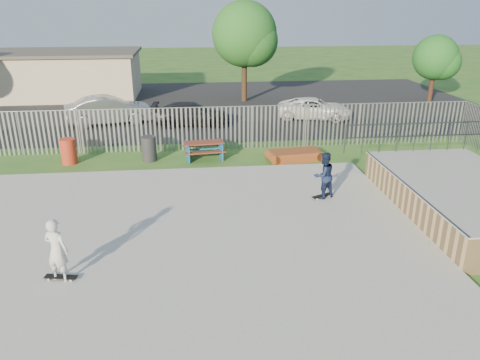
{
  "coord_description": "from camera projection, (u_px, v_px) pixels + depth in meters",
  "views": [
    {
      "loc": [
        0.82,
        -12.03,
        6.53
      ],
      "look_at": [
        2.32,
        2.0,
        1.1
      ],
      "focal_mm": 35.0,
      "sensor_mm": 36.0,
      "label": 1
    }
  ],
  "objects": [
    {
      "name": "car_dark",
      "position": [
        192.0,
        114.0,
        25.89
      ],
      "size": [
        4.41,
        2.02,
        1.25
      ],
      "primitive_type": "imported",
      "rotation": [
        0.0,
        0.0,
        1.51
      ],
      "color": "black",
      "rests_on": "parking_lot"
    },
    {
      "name": "car_white",
      "position": [
        315.0,
        109.0,
        27.33
      ],
      "size": [
        4.66,
        2.99,
        1.19
      ],
      "primitive_type": "imported",
      "rotation": [
        0.0,
        0.0,
        1.32
      ],
      "color": "white",
      "rests_on": "parking_lot"
    },
    {
      "name": "fence",
      "position": [
        197.0,
        159.0,
        17.42
      ],
      "size": [
        26.04,
        16.02,
        2.0
      ],
      "color": "gray",
      "rests_on": "ground"
    },
    {
      "name": "parking_lot",
      "position": [
        178.0,
        105.0,
        31.05
      ],
      "size": [
        40.0,
        18.0,
        0.02
      ],
      "primitive_type": "cube",
      "color": "black",
      "rests_on": "ground"
    },
    {
      "name": "tree_mid",
      "position": [
        244.0,
        34.0,
        30.75
      ],
      "size": [
        4.28,
        4.28,
        6.6
      ],
      "color": "#3A2917",
      "rests_on": "ground"
    },
    {
      "name": "car_silver",
      "position": [
        109.0,
        110.0,
        26.09
      ],
      "size": [
        4.98,
        2.73,
        1.56
      ],
      "primitive_type": "imported",
      "rotation": [
        0.0,
        0.0,
        1.81
      ],
      "color": "#AAAAAF",
      "rests_on": "parking_lot"
    },
    {
      "name": "building",
      "position": [
        65.0,
        74.0,
        33.39
      ],
      "size": [
        10.4,
        6.4,
        3.2
      ],
      "color": "beige",
      "rests_on": "ground"
    },
    {
      "name": "skateboard_a",
      "position": [
        322.0,
        196.0,
        16.18
      ],
      "size": [
        0.81,
        0.5,
        0.08
      ],
      "rotation": [
        0.0,
        0.0,
        0.41
      ],
      "color": "black",
      "rests_on": "concrete_slab"
    },
    {
      "name": "concrete_slab",
      "position": [
        167.0,
        241.0,
        13.4
      ],
      "size": [
        15.0,
        12.0,
        0.15
      ],
      "primitive_type": "cube",
      "color": "#A4A49F",
      "rests_on": "ground"
    },
    {
      "name": "picnic_table",
      "position": [
        204.0,
        150.0,
        20.6
      ],
      "size": [
        1.87,
        1.6,
        0.73
      ],
      "rotation": [
        0.0,
        0.0,
        0.1
      ],
      "color": "maroon",
      "rests_on": "ground"
    },
    {
      "name": "quarter_pipe",
      "position": [
        463.0,
        198.0,
        15.13
      ],
      "size": [
        5.5,
        7.05,
        2.19
      ],
      "color": "tan",
      "rests_on": "ground"
    },
    {
      "name": "skater_white",
      "position": [
        57.0,
        250.0,
        11.16
      ],
      "size": [
        0.69,
        0.57,
        1.62
      ],
      "primitive_type": "imported",
      "rotation": [
        0.0,
        0.0,
        2.78
      ],
      "color": "silver",
      "rests_on": "concrete_slab"
    },
    {
      "name": "ground",
      "position": [
        167.0,
        244.0,
        13.43
      ],
      "size": [
        120.0,
        120.0,
        0.0
      ],
      "primitive_type": "plane",
      "color": "#296021",
      "rests_on": "ground"
    },
    {
      "name": "skater_navy",
      "position": [
        324.0,
        175.0,
        15.91
      ],
      "size": [
        0.97,
        0.88,
        1.62
      ],
      "primitive_type": "imported",
      "rotation": [
        0.0,
        0.0,
        3.56
      ],
      "color": "#131C3B",
      "rests_on": "concrete_slab"
    },
    {
      "name": "trash_bin_red",
      "position": [
        69.0,
        151.0,
        19.85
      ],
      "size": [
        0.65,
        0.65,
        1.08
      ],
      "primitive_type": "cylinder",
      "color": "#AA2E1A",
      "rests_on": "ground"
    },
    {
      "name": "tree_right",
      "position": [
        436.0,
        58.0,
        30.66
      ],
      "size": [
        2.91,
        2.91,
        4.49
      ],
      "color": "#3C2318",
      "rests_on": "ground"
    },
    {
      "name": "skateboard_b",
      "position": [
        61.0,
        278.0,
        11.44
      ],
      "size": [
        0.82,
        0.35,
        0.08
      ],
      "rotation": [
        0.0,
        0.0,
        -0.19
      ],
      "color": "black",
      "rests_on": "concrete_slab"
    },
    {
      "name": "funbox",
      "position": [
        295.0,
        155.0,
        20.41
      ],
      "size": [
        2.19,
        1.3,
        0.41
      ],
      "rotation": [
        0.0,
        0.0,
        0.13
      ],
      "color": "brown",
      "rests_on": "ground"
    },
    {
      "name": "trash_bin_grey",
      "position": [
        149.0,
        149.0,
        20.21
      ],
      "size": [
        0.64,
        0.64,
        1.07
      ],
      "primitive_type": "cylinder",
      "color": "#272729",
      "rests_on": "ground"
    }
  ]
}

